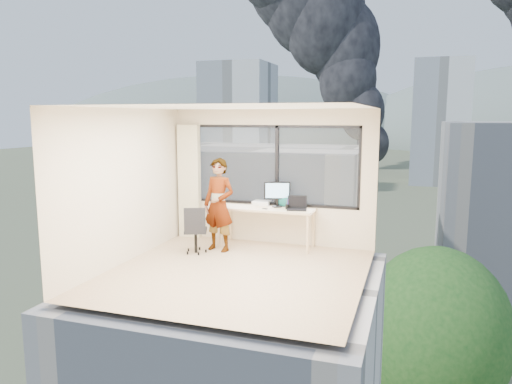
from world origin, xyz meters
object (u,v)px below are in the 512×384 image
at_px(desk, 267,227).
at_px(chair, 196,229).
at_px(person, 219,205).
at_px(laptop, 297,204).
at_px(game_console, 262,203).
at_px(handbag, 284,201).
at_px(monitor, 277,194).

relative_size(desk, chair, 2.04).
xyz_separation_m(person, laptop, (1.35, 0.51, 0.01)).
bearing_deg(game_console, laptop, -19.28).
xyz_separation_m(laptop, handbag, (-0.31, 0.25, -0.01)).
relative_size(person, game_console, 5.32).
distance_m(chair, handbag, 1.78).
relative_size(game_console, laptop, 0.85).
bearing_deg(handbag, laptop, -54.13).
xyz_separation_m(person, handbag, (1.03, 0.75, 0.00)).
bearing_deg(game_console, person, -123.62).
height_order(game_console, handbag, handbag).
bearing_deg(chair, person, 19.23).
height_order(desk, handbag, handbag).
distance_m(monitor, laptop, 0.48).
distance_m(chair, laptop, 1.92).
height_order(monitor, laptop, monitor).
xyz_separation_m(desk, game_console, (-0.19, 0.26, 0.41)).
height_order(person, game_console, person).
bearing_deg(person, chair, -126.92).
bearing_deg(desk, chair, -142.64).
relative_size(desk, game_console, 5.59).
distance_m(game_console, handbag, 0.47).
height_order(laptop, handbag, laptop).
relative_size(desk, monitor, 3.64).
relative_size(person, handbag, 6.04).
relative_size(chair, game_console, 2.74).
bearing_deg(laptop, desk, 165.88).
bearing_deg(monitor, chair, -158.65).
height_order(desk, laptop, laptop).
xyz_separation_m(chair, person, (0.34, 0.29, 0.42)).
bearing_deg(handbag, person, -159.87).
relative_size(monitor, laptop, 1.31).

